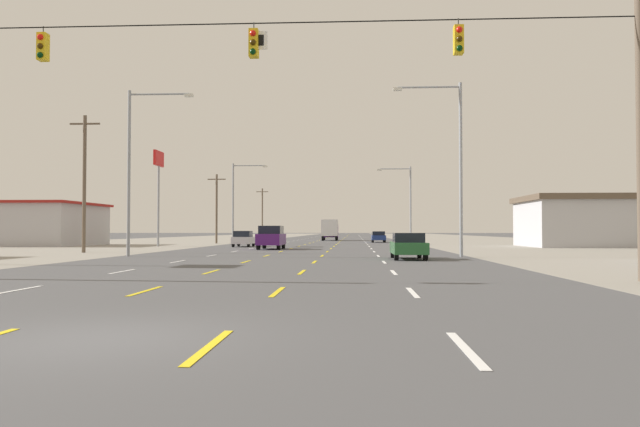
% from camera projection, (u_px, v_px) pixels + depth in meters
% --- Properties ---
extents(ground_plane, '(572.00, 572.00, 0.00)m').
position_uv_depth(ground_plane, '(323.00, 243.00, 74.94)').
color(ground_plane, '#4C4C4F').
extents(lot_apron_left, '(28.00, 440.00, 0.01)m').
position_uv_depth(lot_apron_left, '(125.00, 243.00, 76.31)').
color(lot_apron_left, gray).
rests_on(lot_apron_left, ground).
extents(lot_apron_right, '(28.00, 440.00, 0.01)m').
position_uv_depth(lot_apron_right, '(529.00, 244.00, 73.57)').
color(lot_apron_right, gray).
rests_on(lot_apron_right, ground).
extents(lane_markings, '(10.64, 227.60, 0.01)m').
position_uv_depth(lane_markings, '(334.00, 239.00, 113.36)').
color(lane_markings, white).
rests_on(lane_markings, ground).
extents(signal_span_wire, '(25.95, 0.53, 9.83)m').
position_uv_depth(signal_span_wire, '(242.00, 111.00, 20.13)').
color(signal_span_wire, brown).
rests_on(signal_span_wire, ground).
extents(sedan_far_right_nearest, '(1.80, 4.50, 1.46)m').
position_uv_depth(sedan_far_right_nearest, '(408.00, 246.00, 34.07)').
color(sedan_far_right_nearest, '#235B2D').
rests_on(sedan_far_right_nearest, ground).
extents(suv_inner_left_near, '(1.98, 4.90, 1.98)m').
position_uv_depth(suv_inner_left_near, '(271.00, 237.00, 51.93)').
color(suv_inner_left_near, '#4C196B').
rests_on(suv_inner_left_near, ground).
extents(hatchback_far_left_mid, '(1.72, 3.90, 1.54)m').
position_uv_depth(hatchback_far_left_mid, '(243.00, 239.00, 59.64)').
color(hatchback_far_left_mid, silver).
rests_on(hatchback_far_left_mid, ground).
extents(sedan_far_right_midfar, '(1.80, 4.50, 1.46)m').
position_uv_depth(sedan_far_right_midfar, '(378.00, 237.00, 81.09)').
color(sedan_far_right_midfar, navy).
rests_on(sedan_far_right_midfar, ground).
extents(box_truck_center_turn_far, '(2.40, 7.20, 3.23)m').
position_uv_depth(box_truck_center_turn_far, '(330.00, 229.00, 95.71)').
color(box_truck_center_turn_far, '#4C196B').
rests_on(box_truck_center_turn_far, ground).
extents(storefront_left_row_1, '(14.44, 12.33, 4.50)m').
position_uv_depth(storefront_left_row_1, '(24.00, 224.00, 64.55)').
color(storefront_left_row_1, '#B2B2B7').
rests_on(storefront_left_row_1, ground).
extents(storefront_right_row_1, '(13.73, 10.65, 4.97)m').
position_uv_depth(storefront_right_row_1, '(594.00, 221.00, 60.07)').
color(storefront_right_row_1, '#B2B2B7').
rests_on(storefront_right_row_1, ground).
extents(pole_sign_left_row_1, '(0.24, 2.64, 9.50)m').
position_uv_depth(pole_sign_left_row_1, '(159.00, 172.00, 61.05)').
color(pole_sign_left_row_1, gray).
rests_on(pole_sign_left_row_1, ground).
extents(streetlight_left_row_0, '(4.11, 0.26, 10.28)m').
position_uv_depth(streetlight_left_row_0, '(135.00, 161.00, 37.87)').
color(streetlight_left_row_0, gray).
rests_on(streetlight_left_row_0, ground).
extents(streetlight_right_row_0, '(4.13, 0.26, 10.50)m').
position_uv_depth(streetlight_right_row_0, '(454.00, 157.00, 36.79)').
color(streetlight_right_row_0, gray).
rests_on(streetlight_right_row_0, ground).
extents(streetlight_left_row_1, '(4.06, 0.26, 9.30)m').
position_uv_depth(streetlight_left_row_1, '(237.00, 197.00, 70.47)').
color(streetlight_left_row_1, gray).
rests_on(streetlight_left_row_1, ground).
extents(streetlight_right_row_1, '(3.86, 0.26, 8.83)m').
position_uv_depth(streetlight_right_row_1, '(407.00, 199.00, 69.38)').
color(streetlight_right_row_1, gray).
rests_on(streetlight_right_row_1, ground).
extents(utility_pole_left_row_0, '(2.20, 0.26, 9.87)m').
position_uv_depth(utility_pole_left_row_0, '(84.00, 181.00, 43.98)').
color(utility_pole_left_row_0, brown).
rests_on(utility_pole_left_row_0, ground).
extents(utility_pole_left_row_1, '(2.20, 0.26, 8.41)m').
position_uv_depth(utility_pole_left_row_1, '(217.00, 207.00, 74.48)').
color(utility_pole_left_row_1, brown).
rests_on(utility_pole_left_row_1, ground).
extents(utility_pole_left_row_2, '(2.20, 0.26, 9.36)m').
position_uv_depth(utility_pole_left_row_2, '(262.00, 213.00, 113.73)').
color(utility_pole_left_row_2, brown).
rests_on(utility_pole_left_row_2, ground).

